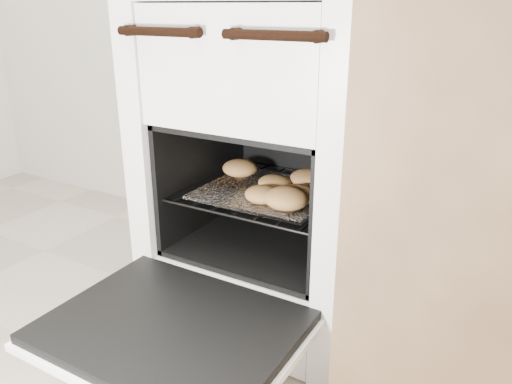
{
  "coord_description": "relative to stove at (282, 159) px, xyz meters",
  "views": [
    {
      "loc": [
        0.75,
        0.07,
        0.8
      ],
      "look_at": [
        0.18,
        1.05,
        0.38
      ],
      "focal_mm": 35.0,
      "sensor_mm": 36.0,
      "label": 1
    }
  ],
  "objects": [
    {
      "name": "oven_rack",
      "position": [
        0.0,
        -0.06,
        -0.07
      ],
      "size": [
        0.41,
        0.39,
        0.01
      ],
      "color": "black",
      "rests_on": "stove"
    },
    {
      "name": "foil_sheet",
      "position": [
        0.0,
        -0.08,
        -0.06
      ],
      "size": [
        0.32,
        0.28,
        0.01
      ],
      "primitive_type": "cube",
      "color": "white",
      "rests_on": "oven_rack"
    },
    {
      "name": "baked_rolls",
      "position": [
        0.04,
        -0.08,
        -0.04
      ],
      "size": [
        0.34,
        0.3,
        0.05
      ],
      "color": "tan",
      "rests_on": "foil_sheet"
    },
    {
      "name": "stove",
      "position": [
        0.0,
        0.0,
        0.0
      ],
      "size": [
        0.56,
        0.63,
        0.86
      ],
      "color": "white",
      "rests_on": "ground"
    },
    {
      "name": "oven_door",
      "position": [
        0.0,
        -0.48,
        -0.23
      ],
      "size": [
        0.51,
        0.39,
        0.04
      ],
      "color": "black",
      "rests_on": "stove"
    }
  ]
}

